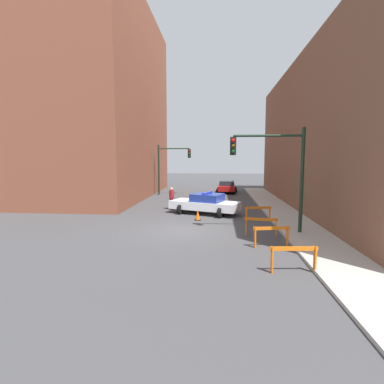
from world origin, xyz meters
name	(u,v)px	position (x,y,z in m)	size (l,w,h in m)	color
ground_plane	(184,230)	(0.00, 0.00, 0.00)	(120.00, 120.00, 0.00)	#424244
sidewalk_right	(304,232)	(6.20, 0.00, 0.06)	(2.40, 44.00, 0.12)	#B2ADA3
building_corner_left	(80,104)	(-12.00, 14.00, 9.16)	(14.00, 20.00, 18.32)	brown
building_right	(377,135)	(13.40, 8.00, 5.55)	(12.00, 28.00, 11.10)	brown
traffic_light_near	(278,164)	(4.73, -0.33, 3.53)	(3.64, 0.35, 5.20)	black
traffic_light_far	(169,162)	(-3.30, 15.29, 3.40)	(3.44, 0.35, 5.20)	black
police_car	(205,203)	(0.91, 4.83, 0.72)	(5.05, 3.44, 1.52)	white
parked_car_near	(227,186)	(2.75, 17.96, 0.67)	(2.41, 4.38, 1.31)	maroon
pedestrian_crossing	(172,198)	(-1.66, 6.35, 0.86)	(0.51, 0.51, 1.66)	black
barrier_front	(294,255)	(4.31, -5.57, 0.62)	(1.60, 0.31, 0.90)	orange
barrier_mid	(271,233)	(4.08, -2.66, 0.62)	(1.58, 0.44, 0.90)	orange
barrier_back	(261,224)	(3.90, -0.79, 0.62)	(1.60, 0.31, 0.90)	orange
barrier_corner	(258,211)	(4.22, 2.69, 0.62)	(1.59, 0.40, 0.90)	orange
traffic_cone	(198,215)	(0.54, 2.67, 0.32)	(0.36, 0.36, 0.66)	black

